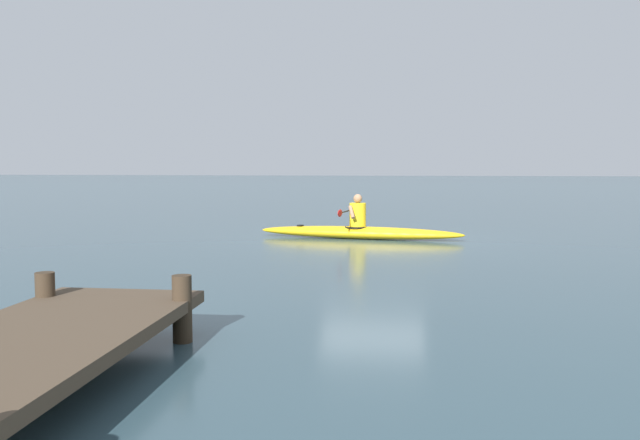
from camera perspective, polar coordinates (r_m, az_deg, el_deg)
ground_plane at (r=16.28m, az=4.51°, el=-1.62°), size 160.00×160.00×0.00m
kayak at (r=16.36m, az=3.36°, el=-1.06°), size 5.05×1.37×0.30m
kayaker at (r=16.33m, az=3.14°, el=0.60°), size 0.59×2.32×0.78m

